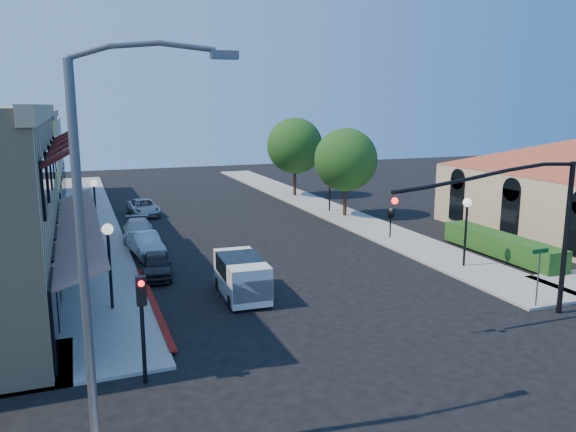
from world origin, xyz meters
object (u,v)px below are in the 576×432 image
object	(u,v)px
lamppost_left_far	(94,193)
lamppost_right_near	(467,215)
lamppost_right_far	(330,177)
parked_car_a	(156,265)
secondary_signal	(142,310)
signal_mast_arm	(524,215)
parked_car_b	(146,244)
street_tree_a	(346,160)
white_van	(242,275)
parked_car_d	(143,207)
parked_car_c	(138,230)
street_tree_b	(295,146)
street_name_sign	(539,268)
cobra_streetlight	(99,239)
lamppost_left_near	(108,245)

from	to	relation	value
lamppost_left_far	lamppost_right_near	size ratio (longest dim) A/B	1.00
lamppost_right_far	parked_car_a	size ratio (longest dim) A/B	1.02
lamppost_left_far	secondary_signal	bearing A→B (deg)	-88.61
parked_car_a	lamppost_left_far	bearing A→B (deg)	110.65
lamppost_left_far	lamppost_right_far	bearing A→B (deg)	6.71
signal_mast_arm	parked_car_b	distance (m)	19.26
street_tree_a	white_van	size ratio (longest dim) A/B	1.64
parked_car_a	parked_car_d	xyz separation A→B (m)	(1.26, 15.91, -0.00)
lamppost_left_far	parked_car_c	world-z (taller)	lamppost_left_far
street_tree_b	parked_car_d	world-z (taller)	street_tree_b
secondary_signal	parked_car_c	xyz separation A→B (m)	(1.80, 18.59, -1.70)
street_tree_a	parked_car_a	bearing A→B (deg)	-146.31
secondary_signal	lamppost_right_far	size ratio (longest dim) A/B	0.93
street_tree_b	white_van	world-z (taller)	street_tree_b
lamppost_left_far	lamppost_right_far	xyz separation A→B (m)	(17.00, 2.00, 0.00)
lamppost_right_near	parked_car_c	size ratio (longest dim) A/B	0.84
lamppost_right_near	signal_mast_arm	bearing A→B (deg)	-112.12
parked_car_b	lamppost_right_near	bearing A→B (deg)	-35.17
lamppost_right_far	parked_car_c	size ratio (longest dim) A/B	0.84
secondary_signal	lamppost_right_far	xyz separation A→B (m)	(16.50, 22.59, 0.42)
street_name_sign	parked_car_d	distance (m)	28.58
parked_car_a	street_tree_a	bearing A→B (deg)	41.39
cobra_streetlight	secondary_signal	bearing A→B (deg)	71.37
lamppost_left_near	white_van	world-z (taller)	lamppost_left_near
signal_mast_arm	lamppost_right_far	xyz separation A→B (m)	(2.64, 22.50, -1.35)
signal_mast_arm	street_name_sign	bearing A→B (deg)	23.20
cobra_streetlight	lamppost_left_far	bearing A→B (deg)	88.45
signal_mast_arm	parked_car_b	bearing A→B (deg)	129.52
street_tree_a	parked_car_a	size ratio (longest dim) A/B	1.85
signal_mast_arm	street_tree_a	bearing A→B (deg)	81.83
signal_mast_arm	lamppost_right_near	bearing A→B (deg)	67.88
lamppost_right_far	parked_car_b	bearing A→B (deg)	-151.78
lamppost_right_near	street_tree_a	bearing A→B (deg)	88.77
street_tree_a	lamppost_left_near	distance (m)	22.30
lamppost_left_near	lamppost_right_near	world-z (taller)	same
signal_mast_arm	secondary_signal	xyz separation A→B (m)	(-13.86, -0.09, -1.77)
parked_car_a	parked_car_c	xyz separation A→B (m)	(0.00, 8.00, 0.02)
lamppost_right_far	lamppost_left_near	bearing A→B (deg)	-136.74
parked_car_d	secondary_signal	bearing A→B (deg)	-100.00
street_tree_b	lamppost_left_far	world-z (taller)	street_tree_b
street_tree_a	street_name_sign	size ratio (longest dim) A/B	2.59
secondary_signal	parked_car_d	xyz separation A→B (m)	(3.06, 26.50, -1.72)
lamppost_right_near	white_van	xyz separation A→B (m)	(-11.69, -0.23, -1.75)
parked_car_a	signal_mast_arm	bearing A→B (deg)	-33.37
street_tree_b	parked_car_b	bearing A→B (deg)	-133.35
parked_car_a	cobra_streetlight	bearing A→B (deg)	-94.20
secondary_signal	white_van	xyz separation A→B (m)	(4.81, 6.36, -1.33)
cobra_streetlight	street_name_sign	distance (m)	17.54
parked_car_b	lamppost_left_near	bearing A→B (deg)	-112.12
street_tree_b	lamppost_right_far	bearing A→B (deg)	-92.15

